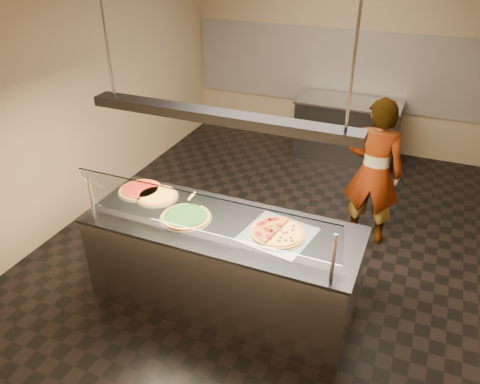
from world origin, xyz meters
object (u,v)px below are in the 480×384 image
at_px(perforated_tray, 278,234).
at_px(half_pizza_pepperoni, 265,228).
at_px(half_pizza_sausage, 290,235).
at_px(pizza_spinach, 186,216).
at_px(serving_counter, 223,264).
at_px(pizza_spatula, 193,199).
at_px(worker, 374,173).
at_px(sneeze_guard, 203,215).
at_px(pizza_tomato, 141,190).
at_px(prep_table, 346,129).
at_px(pizza_cheese, 157,196).
at_px(heat_lamp_housing, 219,117).

height_order(perforated_tray, half_pizza_pepperoni, half_pizza_pepperoni).
xyz_separation_m(half_pizza_sausage, pizza_spinach, (-0.98, -0.07, -0.01)).
height_order(serving_counter, half_pizza_pepperoni, half_pizza_pepperoni).
bearing_deg(pizza_spatula, worker, 43.40).
bearing_deg(sneeze_guard, half_pizza_sausage, 30.64).
xyz_separation_m(pizza_tomato, prep_table, (1.39, 3.61, -0.48)).
bearing_deg(half_pizza_sausage, pizza_cheese, 173.85).
relative_size(pizza_cheese, prep_table, 0.27).
height_order(sneeze_guard, prep_table, sneeze_guard).
distance_m(perforated_tray, pizza_tomato, 1.54).
bearing_deg(half_pizza_pepperoni, pizza_spinach, -174.16).
distance_m(serving_counter, half_pizza_sausage, 0.80).
distance_m(half_pizza_sausage, pizza_tomato, 1.65).
xyz_separation_m(perforated_tray, half_pizza_sausage, (0.11, -0.00, 0.02)).
xyz_separation_m(perforated_tray, pizza_spinach, (-0.86, -0.08, 0.01)).
xyz_separation_m(perforated_tray, pizza_tomato, (-1.53, 0.19, 0.01)).
bearing_deg(pizza_cheese, pizza_spinach, -27.06).
height_order(pizza_cheese, worker, worker).
distance_m(pizza_spinach, pizza_cheese, 0.50).
relative_size(pizza_tomato, worker, 0.26).
bearing_deg(perforated_tray, serving_counter, -176.35).
relative_size(serving_counter, prep_table, 1.60).
distance_m(pizza_cheese, pizza_spatula, 0.38).
bearing_deg(worker, pizza_cheese, 39.10).
distance_m(half_pizza_pepperoni, pizza_spinach, 0.75).
relative_size(serving_counter, heat_lamp_housing, 1.09).
bearing_deg(worker, perforated_tray, 71.46).
relative_size(serving_counter, sneeze_guard, 1.11).
height_order(serving_counter, worker, worker).
distance_m(serving_counter, pizza_spatula, 0.69).
xyz_separation_m(prep_table, heat_lamp_housing, (-0.38, -3.83, 1.48)).
relative_size(sneeze_guard, prep_table, 1.45).
relative_size(half_pizza_pepperoni, pizza_spatula, 2.14).
distance_m(half_pizza_pepperoni, prep_table, 3.83).
distance_m(pizza_spinach, worker, 2.24).
bearing_deg(pizza_spatula, half_pizza_sausage, -11.47).
bearing_deg(half_pizza_sausage, sneeze_guard, -149.36).
xyz_separation_m(half_pizza_sausage, pizza_cheese, (-1.42, 0.15, -0.01)).
bearing_deg(pizza_cheese, worker, 38.34).
height_order(pizza_tomato, worker, worker).
relative_size(perforated_tray, half_pizza_sausage, 1.31).
height_order(sneeze_guard, half_pizza_sausage, sneeze_guard).
bearing_deg(perforated_tray, heat_lamp_housing, -176.35).
distance_m(serving_counter, prep_table, 3.85).
distance_m(pizza_spinach, heat_lamp_housing, 1.06).
bearing_deg(pizza_spinach, serving_counter, 7.06).
xyz_separation_m(half_pizza_pepperoni, worker, (0.69, 1.64, -0.09)).
xyz_separation_m(worker, heat_lamp_housing, (-1.09, -1.67, 1.08)).
distance_m(pizza_cheese, pizza_tomato, 0.22).
distance_m(pizza_tomato, prep_table, 3.89).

